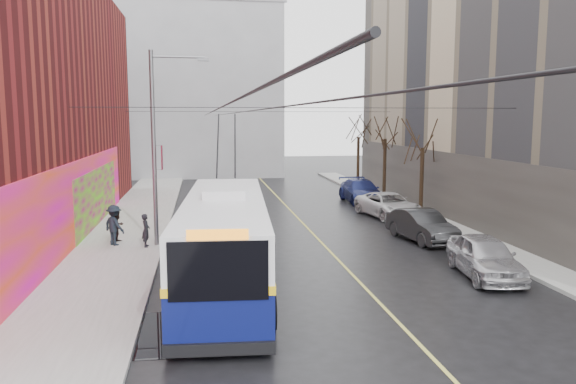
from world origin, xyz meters
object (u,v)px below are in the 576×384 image
tree_mid (385,128)px  parked_car_a (485,256)px  trolleybus (225,239)px  parked_car_d (361,191)px  streetlight_pole (157,143)px  parked_car_b (422,225)px  pedestrian_c (114,225)px  parked_car_c (389,205)px  tree_near (423,135)px  pedestrian_b (118,226)px  pedestrian_a (146,230)px  following_car (225,208)px  tree_far (359,128)px

tree_mid → parked_car_a: tree_mid is taller
trolleybus → parked_car_d: trolleybus is taller
streetlight_pole → parked_car_d: streetlight_pole is taller
parked_car_b → parked_car_d: 12.56m
parked_car_a → parked_car_b: (0.04, 6.31, -0.03)m
streetlight_pole → pedestrian_c: streetlight_pole is taller
parked_car_c → parked_car_a: bearing=-102.0°
tree_mid → parked_car_d: bearing=-155.0°
tree_near → pedestrian_b: (-17.15, -5.12, -4.07)m
trolleybus → pedestrian_c: 8.28m
pedestrian_a → streetlight_pole: bearing=-58.9°
parked_car_b → following_car: size_ratio=1.19×
streetlight_pole → pedestrian_a: (-0.60, -0.36, -3.94)m
tree_mid → pedestrian_c: 21.84m
streetlight_pole → parked_car_c: bearing=25.0°
streetlight_pole → parked_car_b: 13.22m
tree_near → parked_car_b: 8.14m
tree_near → pedestrian_c: (-17.21, -5.78, -3.89)m
tree_near → following_car: 12.64m
parked_car_d → parked_car_a: bearing=-91.8°
parked_car_d → following_car: (-9.84, -5.08, -0.15)m
parked_car_a → pedestrian_b: pedestrian_b is taller
tree_far → parked_car_c: tree_far is taller
trolleybus → pedestrian_c: size_ratio=7.04×
tree_mid → pedestrian_b: size_ratio=4.39×
parked_car_d → pedestrian_a: bearing=-137.8°
tree_near → parked_car_a: (-2.61, -12.79, -4.18)m
pedestrian_b → pedestrian_c: (-0.05, -0.66, 0.18)m
parked_car_d → pedestrian_c: size_ratio=2.99×
tree_far → following_car: tree_far is taller
parked_car_b → parked_car_d: (0.57, 12.55, 0.05)m
tree_mid → parked_car_c: tree_mid is taller
parked_car_b → tree_far: bearing=74.4°
pedestrian_c → streetlight_pole: bearing=-141.9°
tree_mid → parked_car_c: bearing=-106.2°
pedestrian_a → following_car: bearing=-27.9°
parked_car_c → parked_car_d: size_ratio=0.95×
streetlight_pole → tree_near: streetlight_pole is taller
streetlight_pole → parked_car_c: (13.14, 6.12, -4.11)m
tree_far → parked_car_d: size_ratio=1.17×
tree_near → pedestrian_a: bearing=-158.0°
trolleybus → parked_car_b: (9.82, 6.01, -0.95)m
pedestrian_c → pedestrian_a: bearing=-157.3°
tree_far → pedestrian_a: tree_far is taller
parked_car_a → pedestrian_a: size_ratio=3.07×
tree_near → pedestrian_a: tree_near is taller
parked_car_a → pedestrian_c: 16.19m
parked_car_b → pedestrian_c: bearing=168.8°
tree_near → pedestrian_c: size_ratio=3.42×
pedestrian_c → tree_mid: bearing=-99.3°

